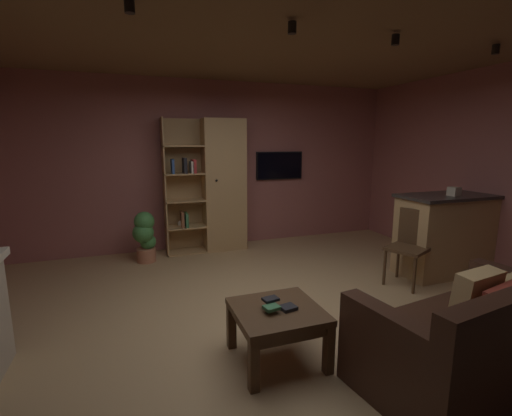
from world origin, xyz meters
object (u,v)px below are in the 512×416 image
(kitchen_bar_counter, at_px, (452,233))
(table_book_2, at_px, (271,299))
(bookshelf_cabinet, at_px, (218,186))
(potted_floor_plant, at_px, (145,235))
(table_book_0, at_px, (288,308))
(tissue_box, at_px, (454,191))
(wall_mounted_tv, at_px, (279,166))
(table_book_1, at_px, (272,308))
(leather_couch, at_px, (472,341))
(coffee_table, at_px, (277,318))
(dining_chair, at_px, (410,242))

(kitchen_bar_counter, xyz_separation_m, table_book_2, (-3.01, -1.01, -0.03))
(bookshelf_cabinet, xyz_separation_m, table_book_2, (-0.33, -3.08, -0.53))
(kitchen_bar_counter, xyz_separation_m, potted_floor_plant, (-3.85, 1.78, -0.13))
(kitchen_bar_counter, relative_size, table_book_0, 12.33)
(tissue_box, relative_size, wall_mounted_tv, 0.14)
(tissue_box, distance_m, wall_mounted_tv, 2.76)
(table_book_1, relative_size, wall_mounted_tv, 0.14)
(table_book_0, bearing_deg, table_book_1, -177.91)
(bookshelf_cabinet, distance_m, wall_mounted_tv, 1.20)
(leather_couch, relative_size, table_book_2, 14.51)
(bookshelf_cabinet, xyz_separation_m, tissue_box, (2.54, -2.16, 0.08))
(table_book_1, height_order, table_book_2, table_book_2)
(tissue_box, relative_size, table_book_1, 1.03)
(tissue_box, bearing_deg, leather_couch, -133.63)
(leather_couch, bearing_deg, tissue_box, 46.37)
(kitchen_bar_counter, xyz_separation_m, wall_mounted_tv, (-1.53, 2.28, 0.79))
(tissue_box, bearing_deg, potted_floor_plant, 153.27)
(tissue_box, relative_size, table_book_0, 0.98)
(coffee_table, relative_size, potted_floor_plant, 0.91)
(kitchen_bar_counter, distance_m, coffee_table, 3.15)
(tissue_box, bearing_deg, wall_mounted_tv, 120.37)
(dining_chair, relative_size, potted_floor_plant, 1.23)
(table_book_0, height_order, potted_floor_plant, potted_floor_plant)
(table_book_1, xyz_separation_m, potted_floor_plant, (-0.82, 2.87, -0.08))
(table_book_2, height_order, dining_chair, dining_chair)
(bookshelf_cabinet, height_order, coffee_table, bookshelf_cabinet)
(dining_chair, bearing_deg, table_book_1, -156.65)
(tissue_box, height_order, table_book_1, tissue_box)
(kitchen_bar_counter, bearing_deg, table_book_1, -160.11)
(leather_couch, relative_size, potted_floor_plant, 2.36)
(bookshelf_cabinet, distance_m, potted_floor_plant, 1.36)
(table_book_0, relative_size, table_book_2, 1.01)
(tissue_box, relative_size, coffee_table, 0.18)
(bookshelf_cabinet, height_order, table_book_2, bookshelf_cabinet)
(wall_mounted_tv, bearing_deg, kitchen_bar_counter, -56.12)
(bookshelf_cabinet, bearing_deg, kitchen_bar_counter, -37.70)
(tissue_box, bearing_deg, dining_chair, -175.62)
(kitchen_bar_counter, xyz_separation_m, coffee_table, (-2.96, -1.05, -0.18))
(table_book_1, height_order, dining_chair, dining_chair)
(leather_couch, relative_size, wall_mounted_tv, 2.08)
(coffee_table, height_order, table_book_2, table_book_2)
(kitchen_bar_counter, height_order, tissue_box, tissue_box)
(kitchen_bar_counter, bearing_deg, tissue_box, -147.36)
(dining_chair, height_order, wall_mounted_tv, wall_mounted_tv)
(wall_mounted_tv, bearing_deg, leather_couch, -92.66)
(table_book_1, relative_size, potted_floor_plant, 0.16)
(tissue_box, xyz_separation_m, leather_couch, (-1.58, -1.65, -0.81))
(table_book_1, bearing_deg, tissue_box, 19.20)
(dining_chair, bearing_deg, leather_couch, -119.26)
(coffee_table, bearing_deg, dining_chair, 22.96)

